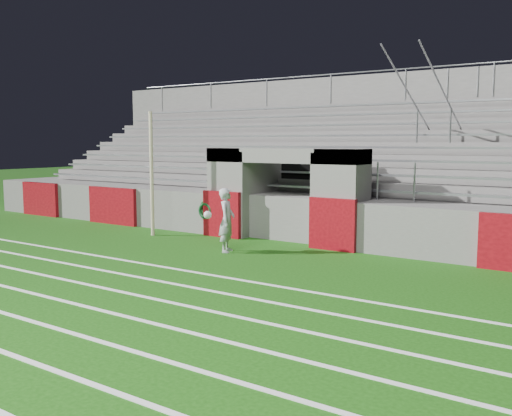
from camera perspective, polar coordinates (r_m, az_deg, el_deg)
The scene contains 6 objects.
ground at distance 13.43m, azimuth -5.08°, elevation -5.35°, with size 90.00×90.00×0.00m, color #14460B.
field_post at distance 17.14m, azimuth -10.39°, elevation 3.36°, with size 0.11×0.11×3.66m, color beige.
field_markings at distance 10.21m, azimuth -23.52°, elevation -9.72°, with size 28.00×8.09×0.01m.
stadium_structure at distance 19.97m, azimuth 9.61°, elevation 2.85°, with size 26.00×8.48×5.42m.
goalkeeper_with_ball at distance 14.42m, azimuth -2.97°, elevation -1.22°, with size 0.77×0.76×1.62m.
hose_coil at distance 17.03m, azimuth -5.05°, elevation -0.15°, with size 0.50×0.14×0.58m.
Camera 1 is at (8.39, -10.11, 2.79)m, focal length 40.00 mm.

